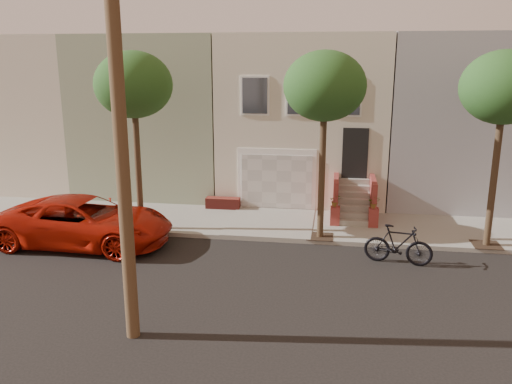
# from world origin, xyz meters

# --- Properties ---
(ground) EXTENTS (90.00, 90.00, 0.00)m
(ground) POSITION_xyz_m (0.00, 0.00, 0.00)
(ground) COLOR black
(ground) RESTS_ON ground
(sidewalk) EXTENTS (40.00, 3.70, 0.15)m
(sidewalk) POSITION_xyz_m (0.00, 5.35, 0.07)
(sidewalk) COLOR gray
(sidewalk) RESTS_ON ground
(house_row) EXTENTS (33.10, 11.70, 7.00)m
(house_row) POSITION_xyz_m (0.00, 11.19, 3.64)
(house_row) COLOR beige
(house_row) RESTS_ON sidewalk
(tree_left) EXTENTS (2.70, 2.57, 6.30)m
(tree_left) POSITION_xyz_m (-5.50, 3.90, 5.26)
(tree_left) COLOR #2D2116
(tree_left) RESTS_ON sidewalk
(tree_mid) EXTENTS (2.70, 2.57, 6.30)m
(tree_mid) POSITION_xyz_m (1.00, 3.90, 5.26)
(tree_mid) COLOR #2D2116
(tree_mid) RESTS_ON sidewalk
(tree_right) EXTENTS (2.70, 2.57, 6.30)m
(tree_right) POSITION_xyz_m (6.50, 3.90, 5.26)
(tree_right) COLOR #2D2116
(tree_right) RESTS_ON sidewalk
(pickup_truck) EXTENTS (5.97, 2.87, 1.64)m
(pickup_truck) POSITION_xyz_m (-6.88, 2.31, 0.82)
(pickup_truck) COLOR #AA1608
(pickup_truck) RESTS_ON ground
(motorcycle) EXTENTS (2.13, 0.94, 1.24)m
(motorcycle) POSITION_xyz_m (3.44, 2.16, 0.62)
(motorcycle) COLOR black
(motorcycle) RESTS_ON ground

